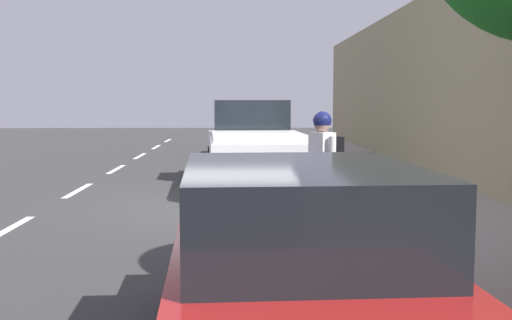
% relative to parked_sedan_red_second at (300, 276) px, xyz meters
% --- Properties ---
extents(ground, '(64.60, 64.60, 0.00)m').
position_rel_parked_sedan_red_second_xyz_m(ground, '(-0.65, 7.50, -0.75)').
color(ground, '#353535').
extents(sidewalk, '(3.09, 40.37, 0.14)m').
position_rel_parked_sedan_red_second_xyz_m(sidewalk, '(2.66, 7.50, -0.68)').
color(sidewalk, '#9C918D').
rests_on(sidewalk, ground).
extents(curb_edge, '(0.16, 40.37, 0.14)m').
position_rel_parked_sedan_red_second_xyz_m(curb_edge, '(1.04, 7.50, -0.68)').
color(curb_edge, gray).
rests_on(curb_edge, ground).
extents(lane_stripe_centre, '(0.14, 40.00, 0.01)m').
position_rel_parked_sedan_red_second_xyz_m(lane_stripe_centre, '(-3.94, 7.32, -0.75)').
color(lane_stripe_centre, white).
rests_on(lane_stripe_centre, ground).
extents(lane_stripe_bike_edge, '(0.12, 40.37, 0.01)m').
position_rel_parked_sedan_red_second_xyz_m(lane_stripe_bike_edge, '(-0.43, 7.50, -0.75)').
color(lane_stripe_bike_edge, white).
rests_on(lane_stripe_bike_edge, ground).
extents(building_facade, '(0.50, 40.37, 4.60)m').
position_rel_parked_sedan_red_second_xyz_m(building_facade, '(4.46, 7.50, 1.55)').
color(building_facade, gray).
rests_on(building_facade, ground).
extents(parked_sedan_red_second, '(2.02, 4.49, 1.52)m').
position_rel_parked_sedan_red_second_xyz_m(parked_sedan_red_second, '(0.00, 0.00, 0.00)').
color(parked_sedan_red_second, maroon).
rests_on(parked_sedan_red_second, ground).
extents(parked_pickup_white_mid, '(2.27, 5.41, 1.95)m').
position_rel_parked_sedan_red_second_xyz_m(parked_pickup_white_mid, '(-0.14, 10.01, 0.15)').
color(parked_pickup_white_mid, white).
rests_on(parked_pickup_white_mid, ground).
extents(parked_sedan_green_far, '(2.00, 4.48, 1.52)m').
position_rel_parked_sedan_red_second_xyz_m(parked_sedan_green_far, '(-0.02, 17.89, 0.00)').
color(parked_sedan_green_far, '#1E512D').
rests_on(parked_sedan_green_far, ground).
extents(bicycle_at_curb, '(1.45, 0.98, 0.73)m').
position_rel_parked_sedan_red_second_xyz_m(bicycle_at_curb, '(0.57, 5.35, -0.39)').
color(bicycle_at_curb, black).
rests_on(bicycle_at_curb, ground).
extents(cyclist_with_backpack, '(0.51, 0.56, 1.80)m').
position_rel_parked_sedan_red_second_xyz_m(cyclist_with_backpack, '(0.79, 4.91, 0.35)').
color(cyclist_with_backpack, '#C6B284').
rests_on(cyclist_with_backpack, ground).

